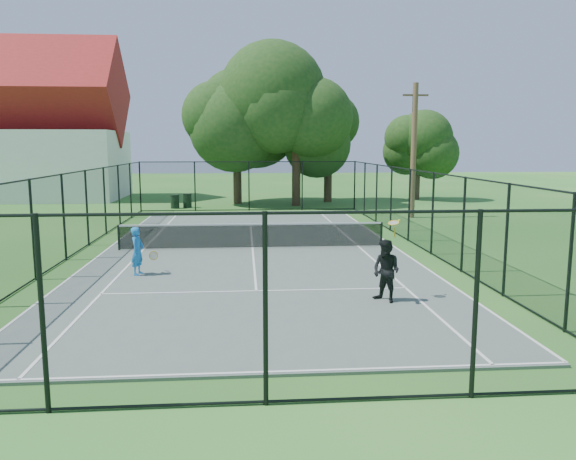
{
  "coord_description": "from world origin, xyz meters",
  "views": [
    {
      "loc": [
        -0.3,
        -21.13,
        3.95
      ],
      "look_at": [
        1.12,
        -3.0,
        1.2
      ],
      "focal_mm": 35.0,
      "sensor_mm": 36.0,
      "label": 1
    }
  ],
  "objects": [
    {
      "name": "building",
      "position": [
        -17.0,
        22.0,
        4.93
      ],
      "size": [
        15.3,
        8.15,
        11.87
      ],
      "color": "silver",
      "rests_on": "ground"
    },
    {
      "name": "tree_near_mid",
      "position": [
        3.13,
        15.64,
        5.73
      ],
      "size": [
        7.1,
        7.1,
        9.29
      ],
      "color": "#332114",
      "rests_on": "ground"
    },
    {
      "name": "tennis_net",
      "position": [
        0.0,
        0.0,
        0.58
      ],
      "size": [
        10.08,
        0.08,
        0.95
      ],
      "color": "black",
      "rests_on": "tennis_court"
    },
    {
      "name": "ground",
      "position": [
        0.0,
        0.0,
        0.0
      ],
      "size": [
        120.0,
        120.0,
        0.0
      ],
      "primitive_type": "plane",
      "color": "#246422"
    },
    {
      "name": "trash_bin_left",
      "position": [
        -4.67,
        14.63,
        0.44
      ],
      "size": [
        0.58,
        0.58,
        0.86
      ],
      "color": "black",
      "rests_on": "ground"
    },
    {
      "name": "tree_far_right",
      "position": [
        12.35,
        19.36,
        3.52
      ],
      "size": [
        4.31,
        4.31,
        5.7
      ],
      "color": "#332114",
      "rests_on": "ground"
    },
    {
      "name": "tree_near_right",
      "position": [
        5.6,
        18.09,
        4.63
      ],
      "size": [
        5.29,
        5.29,
        7.29
      ],
      "color": "#332114",
      "rests_on": "ground"
    },
    {
      "name": "player_blue",
      "position": [
        -3.53,
        -4.15,
        0.79
      ],
      "size": [
        0.82,
        0.6,
        1.46
      ],
      "color": "blue",
      "rests_on": "tennis_court"
    },
    {
      "name": "player_black",
      "position": [
        3.22,
        -7.68,
        0.85
      ],
      "size": [
        0.94,
        1.04,
        2.02
      ],
      "color": "black",
      "rests_on": "tennis_court"
    },
    {
      "name": "tennis_court",
      "position": [
        0.0,
        0.0,
        0.03
      ],
      "size": [
        11.0,
        24.0,
        0.06
      ],
      "primitive_type": "cube",
      "color": "#55645E",
      "rests_on": "ground"
    },
    {
      "name": "fence",
      "position": [
        0.0,
        0.0,
        1.5
      ],
      "size": [
        13.1,
        26.1,
        3.0
      ],
      "color": "black",
      "rests_on": "ground"
    },
    {
      "name": "trash_bin_right",
      "position": [
        -3.92,
        14.94,
        0.46
      ],
      "size": [
        0.58,
        0.58,
        0.91
      ],
      "color": "black",
      "rests_on": "ground"
    },
    {
      "name": "utility_pole",
      "position": [
        8.92,
        9.0,
        3.69
      ],
      "size": [
        1.4,
        0.3,
        7.26
      ],
      "color": "#4C3823",
      "rests_on": "ground"
    },
    {
      "name": "tree_near_left",
      "position": [
        -0.74,
        17.26,
        4.94
      ],
      "size": [
        6.16,
        6.16,
        8.03
      ],
      "color": "#332114",
      "rests_on": "ground"
    }
  ]
}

